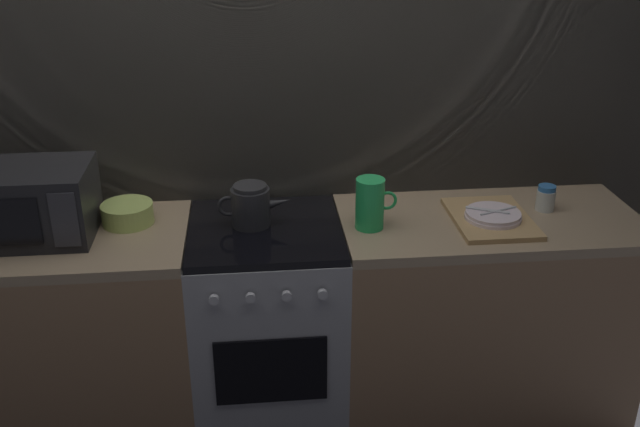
# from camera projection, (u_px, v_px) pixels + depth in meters

# --- Properties ---
(ground_plane) EXTENTS (8.00, 8.00, 0.00)m
(ground_plane) POSITION_uv_depth(u_px,v_px,m) (271.00, 413.00, 3.14)
(ground_plane) COLOR #2D2D33
(back_wall) EXTENTS (3.60, 0.05, 2.40)m
(back_wall) POSITION_uv_depth(u_px,v_px,m) (260.00, 128.00, 2.94)
(back_wall) COLOR #A39989
(back_wall) RESTS_ON ground_plane
(counter_left) EXTENTS (1.20, 0.60, 0.90)m
(counter_left) POSITION_uv_depth(u_px,v_px,m) (43.00, 339.00, 2.87)
(counter_left) COLOR #997251
(counter_left) RESTS_ON ground_plane
(stove_unit) EXTENTS (0.60, 0.63, 0.90)m
(stove_unit) POSITION_uv_depth(u_px,v_px,m) (268.00, 326.00, 2.96)
(stove_unit) COLOR #9E9EA3
(stove_unit) RESTS_ON ground_plane
(counter_right) EXTENTS (1.20, 0.60, 0.90)m
(counter_right) POSITION_uv_depth(u_px,v_px,m) (481.00, 314.00, 3.04)
(counter_right) COLOR #997251
(counter_right) RESTS_ON ground_plane
(microwave) EXTENTS (0.46, 0.35, 0.27)m
(microwave) POSITION_uv_depth(u_px,v_px,m) (29.00, 203.00, 2.65)
(microwave) COLOR black
(microwave) RESTS_ON counter_left
(kettle) EXTENTS (0.28, 0.15, 0.17)m
(kettle) POSITION_uv_depth(u_px,v_px,m) (251.00, 205.00, 2.76)
(kettle) COLOR #262628
(kettle) RESTS_ON stove_unit
(mixing_bowl) EXTENTS (0.20, 0.20, 0.08)m
(mixing_bowl) POSITION_uv_depth(u_px,v_px,m) (128.00, 213.00, 2.79)
(mixing_bowl) COLOR #B7D166
(mixing_bowl) RESTS_ON counter_left
(pitcher) EXTENTS (0.16, 0.11, 0.20)m
(pitcher) POSITION_uv_depth(u_px,v_px,m) (370.00, 204.00, 2.73)
(pitcher) COLOR green
(pitcher) RESTS_ON counter_right
(dish_pile) EXTENTS (0.30, 0.40, 0.06)m
(dish_pile) POSITION_uv_depth(u_px,v_px,m) (492.00, 217.00, 2.81)
(dish_pile) COLOR tan
(dish_pile) RESTS_ON counter_right
(spice_jar) EXTENTS (0.08, 0.08, 0.10)m
(spice_jar) POSITION_uv_depth(u_px,v_px,m) (546.00, 198.00, 2.90)
(spice_jar) COLOR silver
(spice_jar) RESTS_ON counter_right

